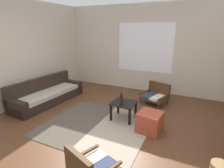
# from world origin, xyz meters

# --- Properties ---
(ground_plane) EXTENTS (7.80, 7.80, 0.00)m
(ground_plane) POSITION_xyz_m (0.00, 0.00, 0.00)
(ground_plane) COLOR #56331E
(far_wall_with_window) EXTENTS (5.60, 0.13, 2.70)m
(far_wall_with_window) POSITION_xyz_m (0.00, 3.06, 1.35)
(far_wall_with_window) COLOR beige
(far_wall_with_window) RESTS_ON ground
(side_wall_left) EXTENTS (0.12, 6.60, 2.70)m
(side_wall_left) POSITION_xyz_m (-2.66, 0.30, 1.35)
(side_wall_left) COLOR beige
(side_wall_left) RESTS_ON ground
(area_rug) EXTENTS (2.13, 1.94, 0.01)m
(area_rug) POSITION_xyz_m (-0.22, 0.34, 0.01)
(area_rug) COLOR #4C4238
(area_rug) RESTS_ON ground
(couch) EXTENTS (0.83, 2.12, 0.67)m
(couch) POSITION_xyz_m (-2.10, 0.85, 0.22)
(couch) COLOR black
(couch) RESTS_ON ground
(coffee_table) EXTENTS (0.52, 0.48, 0.41)m
(coffee_table) POSITION_xyz_m (0.18, 0.85, 0.32)
(coffee_table) COLOR black
(coffee_table) RESTS_ON ground
(armchair_by_window) EXTENTS (0.78, 0.73, 0.55)m
(armchair_by_window) POSITION_xyz_m (0.62, 2.10, 0.24)
(armchair_by_window) COLOR #472D19
(armchair_by_window) RESTS_ON ground
(armchair_striped_foreground) EXTENTS (0.69, 0.70, 0.53)m
(armchair_striped_foreground) POSITION_xyz_m (0.44, -0.96, 0.23)
(armchair_striped_foreground) COLOR #472D19
(armchair_striped_foreground) RESTS_ON ground
(ottoman_orange) EXTENTS (0.49, 0.49, 0.40)m
(ottoman_orange) POSITION_xyz_m (0.84, 0.61, 0.20)
(ottoman_orange) COLOR #993D28
(ottoman_orange) RESTS_ON ground
(glass_bottle) EXTENTS (0.07, 0.07, 0.29)m
(glass_bottle) POSITION_xyz_m (0.17, 0.72, 0.53)
(glass_bottle) COLOR black
(glass_bottle) RESTS_ON coffee_table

